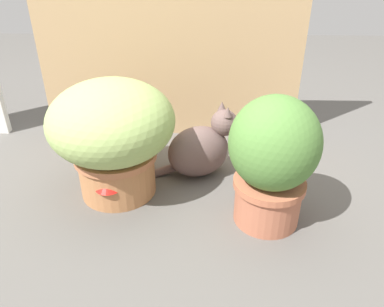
{
  "coord_description": "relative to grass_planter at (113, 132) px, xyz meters",
  "views": [
    {
      "loc": [
        0.17,
        -1.16,
        0.86
      ],
      "look_at": [
        0.14,
        0.03,
        0.18
      ],
      "focal_mm": 34.31,
      "sensor_mm": 36.0,
      "label": 1
    }
  ],
  "objects": [
    {
      "name": "grass_planter",
      "position": [
        0.0,
        0.0,
        0.0
      ],
      "size": [
        0.46,
        0.46,
        0.45
      ],
      "color": "#AE7146",
      "rests_on": "ground"
    },
    {
      "name": "cardboard_backdrop",
      "position": [
        0.17,
        0.54,
        0.23
      ],
      "size": [
        1.25,
        0.03,
        0.98
      ],
      "primitive_type": "cube",
      "color": "tan",
      "rests_on": "ground"
    },
    {
      "name": "cat",
      "position": [
        0.33,
        0.14,
        -0.14
      ],
      "size": [
        0.39,
        0.25,
        0.32
      ],
      "color": "brown",
      "rests_on": "ground"
    },
    {
      "name": "leafy_planter",
      "position": [
        0.56,
        -0.16,
        -0.01
      ],
      "size": [
        0.3,
        0.3,
        0.46
      ],
      "color": "#AB6247",
      "rests_on": "ground"
    },
    {
      "name": "mushroom_ornament_red",
      "position": [
        -0.01,
        -0.11,
        -0.16
      ],
      "size": [
        0.1,
        0.1,
        0.14
      ],
      "color": "beige",
      "rests_on": "ground"
    },
    {
      "name": "ground_plane",
      "position": [
        0.15,
        -0.03,
        -0.26
      ],
      "size": [
        6.0,
        6.0,
        0.0
      ],
      "primitive_type": "plane",
      "color": "#55534E"
    }
  ]
}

